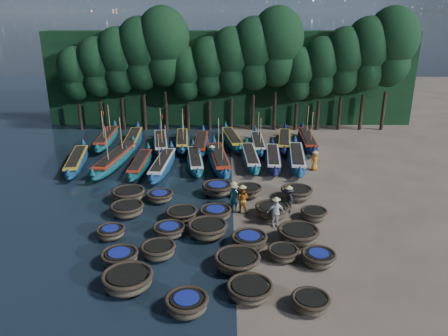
{
  "coord_description": "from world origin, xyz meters",
  "views": [
    {
      "loc": [
        -0.46,
        -25.53,
        11.99
      ],
      "look_at": [
        -0.59,
        4.14,
        1.3
      ],
      "focal_mm": 35.0,
      "sensor_mm": 36.0,
      "label": 1
    }
  ],
  "objects_px": {
    "long_boat_1": "(115,160)",
    "coracle_4": "(310,302)",
    "long_boat_10": "(133,141)",
    "coracle_12": "(207,229)",
    "fisherman_1": "(234,196)",
    "fisherman_4": "(276,212)",
    "fisherman_5": "(212,155)",
    "long_boat_5": "(219,160)",
    "coracle_20": "(128,194)",
    "long_boat_17": "(307,140)",
    "coracle_9": "(318,258)",
    "coracle_17": "(216,213)",
    "coracle_13": "(249,240)",
    "coracle_18": "(272,210)",
    "coracle_6": "(158,250)",
    "long_boat_7": "(273,159)",
    "fisherman_6": "(315,160)",
    "long_boat_0": "(77,161)",
    "long_boat_4": "(195,161)",
    "coracle_7": "(237,261)",
    "long_boat_16": "(285,141)",
    "coracle_21": "(160,196)",
    "long_boat_14": "(232,139)",
    "coracle_1": "(128,280)",
    "coracle_3": "(250,290)",
    "fisherman_0": "(233,194)",
    "coracle_14": "(298,235)",
    "fisherman_2": "(242,199)",
    "coracle_15": "(127,209)",
    "fisherman_3": "(288,199)",
    "long_boat_8": "(297,159)",
    "coracle_5": "(120,257)",
    "coracle_11": "(169,230)",
    "coracle_22": "(217,189)",
    "coracle_24": "(296,193)",
    "long_boat_13": "(201,144)",
    "coracle_23": "(248,191)",
    "coracle_2": "(187,304)",
    "coracle_8": "(283,253)",
    "coracle_10": "(111,232)",
    "long_boat_9": "(107,139)",
    "long_boat_12": "(182,141)"
  },
  "relations": [
    {
      "from": "coracle_13",
      "to": "fisherman_5",
      "type": "height_order",
      "value": "fisherman_5"
    },
    {
      "from": "fisherman_4",
      "to": "long_boat_17",
      "type": "bearing_deg",
      "value": 63.77
    },
    {
      "from": "coracle_15",
      "to": "fisherman_6",
      "type": "xyz_separation_m",
      "value": [
        13.18,
        8.33,
        0.4
      ]
    },
    {
      "from": "long_boat_12",
      "to": "long_boat_17",
      "type": "bearing_deg",
      "value": -5.45
    },
    {
      "from": "coracle_6",
      "to": "long_boat_7",
      "type": "xyz_separation_m",
      "value": [
        7.37,
        14.45,
        0.11
      ]
    },
    {
      "from": "coracle_24",
      "to": "long_boat_13",
      "type": "height_order",
      "value": "long_boat_13"
    },
    {
      "from": "coracle_21",
      "to": "long_boat_14",
      "type": "bearing_deg",
      "value": 69.12
    },
    {
      "from": "long_boat_16",
      "to": "fisherman_4",
      "type": "distance_m",
      "value": 16.27
    },
    {
      "from": "fisherman_1",
      "to": "long_boat_14",
      "type": "bearing_deg",
      "value": -55.98
    },
    {
      "from": "long_boat_0",
      "to": "long_boat_7",
      "type": "distance_m",
      "value": 16.0
    },
    {
      "from": "long_boat_0",
      "to": "long_boat_4",
      "type": "distance_m",
      "value": 9.58
    },
    {
      "from": "long_boat_0",
      "to": "long_boat_16",
      "type": "xyz_separation_m",
      "value": [
        17.57,
        5.88,
        -0.01
      ]
    },
    {
      "from": "coracle_6",
      "to": "coracle_9",
      "type": "height_order",
      "value": "coracle_6"
    },
    {
      "from": "long_boat_9",
      "to": "long_boat_8",
      "type": "bearing_deg",
      "value": -21.55
    },
    {
      "from": "fisherman_4",
      "to": "fisherman_5",
      "type": "distance_m",
      "value": 11.77
    },
    {
      "from": "coracle_12",
      "to": "long_boat_0",
      "type": "relative_size",
      "value": 0.3
    },
    {
      "from": "coracle_10",
      "to": "long_boat_10",
      "type": "xyz_separation_m",
      "value": [
        -2.29,
        17.57,
        0.21
      ]
    },
    {
      "from": "coracle_13",
      "to": "long_boat_16",
      "type": "distance_m",
      "value": 18.96
    },
    {
      "from": "coracle_1",
      "to": "fisherman_3",
      "type": "relative_size",
      "value": 1.23
    },
    {
      "from": "coracle_9",
      "to": "coracle_17",
      "type": "relative_size",
      "value": 0.77
    },
    {
      "from": "coracle_11",
      "to": "coracle_20",
      "type": "height_order",
      "value": "coracle_20"
    },
    {
      "from": "coracle_18",
      "to": "fisherman_5",
      "type": "xyz_separation_m",
      "value": [
        -4.01,
        9.79,
        0.39
      ]
    },
    {
      "from": "long_boat_10",
      "to": "coracle_13",
      "type": "bearing_deg",
      "value": -65.66
    },
    {
      "from": "coracle_20",
      "to": "long_boat_0",
      "type": "height_order",
      "value": "long_boat_0"
    },
    {
      "from": "coracle_5",
      "to": "long_boat_4",
      "type": "height_order",
      "value": "long_boat_4"
    },
    {
      "from": "long_boat_14",
      "to": "long_boat_16",
      "type": "xyz_separation_m",
      "value": [
        4.9,
        -0.56,
        -0.0
      ]
    },
    {
      "from": "coracle_5",
      "to": "fisherman_1",
      "type": "distance_m",
      "value": 8.7
    },
    {
      "from": "coracle_3",
      "to": "coracle_8",
      "type": "distance_m",
      "value": 3.66
    },
    {
      "from": "coracle_15",
      "to": "fisherman_3",
      "type": "bearing_deg",
      "value": 2.86
    },
    {
      "from": "coracle_20",
      "to": "long_boat_17",
      "type": "bearing_deg",
      "value": 41.7
    },
    {
      "from": "long_boat_0",
      "to": "coracle_1",
      "type": "bearing_deg",
      "value": -74.45
    },
    {
      "from": "coracle_7",
      "to": "coracle_20",
      "type": "relative_size",
      "value": 0.96
    },
    {
      "from": "coracle_13",
      "to": "coracle_18",
      "type": "distance_m",
      "value": 4.01
    },
    {
      "from": "coracle_12",
      "to": "long_boat_5",
      "type": "height_order",
      "value": "long_boat_5"
    },
    {
      "from": "coracle_14",
      "to": "fisherman_2",
      "type": "xyz_separation_m",
      "value": [
        -2.93,
        3.81,
        0.45
      ]
    },
    {
      "from": "coracle_17",
      "to": "long_boat_17",
      "type": "distance_m",
      "value": 17.32
    },
    {
      "from": "coracle_9",
      "to": "long_boat_7",
      "type": "height_order",
      "value": "long_boat_7"
    },
    {
      "from": "coracle_17",
      "to": "long_boat_4",
      "type": "xyz_separation_m",
      "value": [
        -1.88,
        9.53,
        0.11
      ]
    },
    {
      "from": "coracle_24",
      "to": "coracle_21",
      "type": "bearing_deg",
      "value": -177.31
    },
    {
      "from": "coracle_2",
      "to": "coracle_9",
      "type": "distance_m",
      "value": 7.27
    },
    {
      "from": "coracle_23",
      "to": "long_boat_16",
      "type": "distance_m",
      "value": 12.36
    },
    {
      "from": "long_boat_1",
      "to": "coracle_4",
      "type": "bearing_deg",
      "value": -46.99
    },
    {
      "from": "coracle_3",
      "to": "fisherman_0",
      "type": "bearing_deg",
      "value": 93.39
    },
    {
      "from": "coracle_21",
      "to": "coracle_22",
      "type": "height_order",
      "value": "coracle_22"
    },
    {
      "from": "coracle_13",
      "to": "fisherman_6",
      "type": "xyz_separation_m",
      "value": [
        5.82,
        12.09,
        0.43
      ]
    },
    {
      "from": "long_boat_10",
      "to": "fisherman_1",
      "type": "height_order",
      "value": "fisherman_1"
    },
    {
      "from": "long_boat_10",
      "to": "coracle_12",
      "type": "bearing_deg",
      "value": -70.12
    },
    {
      "from": "long_boat_8",
      "to": "long_boat_4",
      "type": "bearing_deg",
      "value": -171.35
    },
    {
      "from": "coracle_2",
      "to": "coracle_4",
      "type": "relative_size",
      "value": 1.23
    },
    {
      "from": "long_boat_7",
      "to": "long_boat_8",
      "type": "relative_size",
      "value": 0.92
    }
  ]
}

